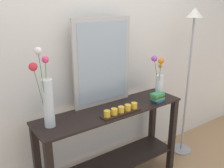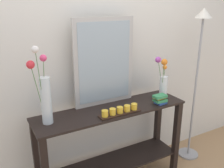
{
  "view_description": "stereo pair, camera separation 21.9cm",
  "coord_description": "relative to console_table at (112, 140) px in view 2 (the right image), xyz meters",
  "views": [
    {
      "loc": [
        -1.2,
        -1.7,
        1.79
      ],
      "look_at": [
        0.0,
        0.0,
        1.09
      ],
      "focal_mm": 39.82,
      "sensor_mm": 36.0,
      "label": 1
    },
    {
      "loc": [
        -1.02,
        -1.82,
        1.79
      ],
      "look_at": [
        0.0,
        0.0,
        1.09
      ],
      "focal_mm": 39.82,
      "sensor_mm": 36.0,
      "label": 2
    }
  ],
  "objects": [
    {
      "name": "candle_tray",
      "position": [
        0.01,
        -0.13,
        0.35
      ],
      "size": [
        0.39,
        0.09,
        0.07
      ],
      "color": "black",
      "rests_on": "console_table"
    },
    {
      "name": "vase_right",
      "position": [
        0.56,
        -0.03,
        0.51
      ],
      "size": [
        0.15,
        0.16,
        0.43
      ],
      "color": "silver",
      "rests_on": "console_table"
    },
    {
      "name": "tall_vase_left",
      "position": [
        -0.59,
        0.02,
        0.57
      ],
      "size": [
        0.17,
        0.11,
        0.64
      ],
      "color": "silver",
      "rests_on": "console_table"
    },
    {
      "name": "mirror_leaning",
      "position": [
        0.01,
        0.16,
        0.73
      ],
      "size": [
        0.6,
        0.03,
        0.81
      ],
      "color": "#B7B2AD",
      "rests_on": "console_table"
    },
    {
      "name": "console_table",
      "position": [
        0.0,
        0.0,
        0.0
      ],
      "size": [
        1.44,
        0.38,
        0.84
      ],
      "color": "black",
      "rests_on": "ground"
    },
    {
      "name": "wall_back",
      "position": [
        0.0,
        0.31,
        0.83
      ],
      "size": [
        6.4,
        0.08,
        2.7
      ],
      "primitive_type": "cube",
      "color": "silver",
      "rests_on": "ground"
    },
    {
      "name": "book_stack",
      "position": [
        0.47,
        -0.11,
        0.37
      ],
      "size": [
        0.13,
        0.1,
        0.09
      ],
      "color": "#2D519E",
      "rests_on": "console_table"
    },
    {
      "name": "floor_lamp",
      "position": [
        1.07,
        0.01,
        0.64
      ],
      "size": [
        0.24,
        0.24,
        1.72
      ],
      "color": "#9E9EA3",
      "rests_on": "ground"
    }
  ]
}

